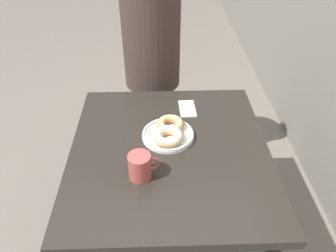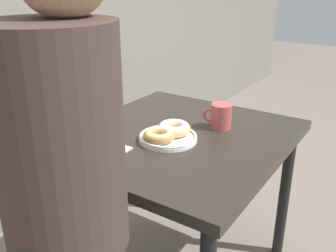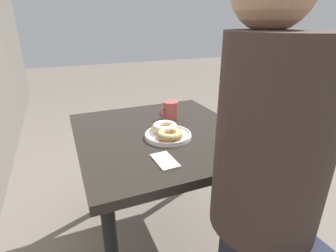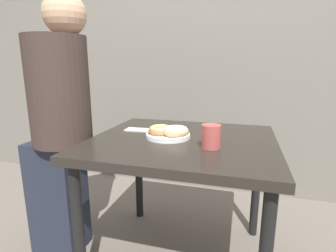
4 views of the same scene
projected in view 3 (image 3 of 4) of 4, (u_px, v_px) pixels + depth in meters
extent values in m
plane|color=#70665B|center=(185.00, 231.00, 1.66)|extent=(14.00, 14.00, 0.00)
cube|color=#28231E|center=(161.00, 135.00, 1.34)|extent=(0.91, 0.83, 0.04)
cylinder|color=black|center=(260.00, 221.00, 1.27)|extent=(0.05, 0.05, 0.67)
cylinder|color=black|center=(187.00, 151.00, 1.94)|extent=(0.05, 0.05, 0.67)
cylinder|color=black|center=(88.00, 171.00, 1.68)|extent=(0.05, 0.05, 0.67)
cylinder|color=white|center=(168.00, 136.00, 1.27)|extent=(0.23, 0.23, 0.01)
torus|color=white|center=(168.00, 134.00, 1.26)|extent=(0.22, 0.22, 0.01)
torus|color=#D6B27A|center=(165.00, 128.00, 1.29)|extent=(0.18, 0.18, 0.04)
torus|color=white|center=(165.00, 126.00, 1.29)|extent=(0.17, 0.17, 0.03)
torus|color=#B2844C|center=(170.00, 135.00, 1.21)|extent=(0.17, 0.17, 0.04)
torus|color=#E0D17F|center=(170.00, 134.00, 1.21)|extent=(0.16, 0.16, 0.03)
cylinder|color=#B74C47|center=(170.00, 110.00, 1.49)|extent=(0.09, 0.09, 0.10)
cylinder|color=#382114|center=(171.00, 103.00, 1.47)|extent=(0.07, 0.07, 0.00)
torus|color=#B74C47|center=(164.00, 112.00, 1.46)|extent=(0.03, 0.06, 0.06)
cylinder|color=#3D2D28|center=(273.00, 139.00, 0.72)|extent=(0.31, 0.31, 0.56)
cube|color=beige|center=(165.00, 161.00, 1.05)|extent=(0.14, 0.08, 0.01)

